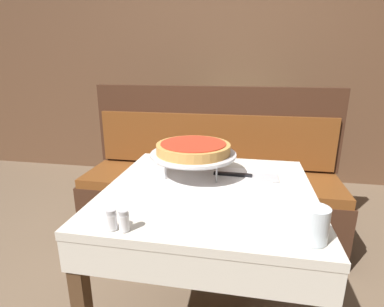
{
  "coord_description": "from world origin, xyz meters",
  "views": [
    {
      "loc": [
        0.13,
        -1.11,
        1.21
      ],
      "look_at": [
        -0.09,
        0.09,
        0.85
      ],
      "focal_mm": 28.0,
      "sensor_mm": 36.0,
      "label": 1
    }
  ],
  "objects_px": {
    "booth_bench": "(209,196)",
    "water_glass_near": "(314,224)",
    "dining_table_rear": "(237,131)",
    "salt_shaker": "(112,220)",
    "deep_dish_pizza": "(193,148)",
    "pizza_server": "(249,176)",
    "pepper_shaker": "(124,220)",
    "dining_table_front": "(209,208)",
    "pizza_pan_stand": "(193,155)",
    "condiment_caddy": "(242,115)"
  },
  "relations": [
    {
      "from": "dining_table_front",
      "to": "pepper_shaker",
      "type": "relative_size",
      "value": 12.43
    },
    {
      "from": "salt_shaker",
      "to": "pepper_shaker",
      "type": "bearing_deg",
      "value": 0.0
    },
    {
      "from": "salt_shaker",
      "to": "water_glass_near",
      "type": "bearing_deg",
      "value": 4.28
    },
    {
      "from": "pizza_server",
      "to": "pepper_shaker",
      "type": "height_order",
      "value": "pepper_shaker"
    },
    {
      "from": "dining_table_rear",
      "to": "salt_shaker",
      "type": "relative_size",
      "value": 12.46
    },
    {
      "from": "pizza_server",
      "to": "dining_table_rear",
      "type": "bearing_deg",
      "value": 93.98
    },
    {
      "from": "pizza_server",
      "to": "pepper_shaker",
      "type": "relative_size",
      "value": 4.27
    },
    {
      "from": "water_glass_near",
      "to": "condiment_caddy",
      "type": "height_order",
      "value": "condiment_caddy"
    },
    {
      "from": "deep_dish_pizza",
      "to": "water_glass_near",
      "type": "distance_m",
      "value": 0.61
    },
    {
      "from": "salt_shaker",
      "to": "dining_table_front",
      "type": "bearing_deg",
      "value": 56.03
    },
    {
      "from": "booth_bench",
      "to": "water_glass_near",
      "type": "xyz_separation_m",
      "value": [
        0.43,
        -1.13,
        0.47
      ]
    },
    {
      "from": "pepper_shaker",
      "to": "condiment_caddy",
      "type": "distance_m",
      "value": 1.97
    },
    {
      "from": "booth_bench",
      "to": "condiment_caddy",
      "type": "relative_size",
      "value": 9.64
    },
    {
      "from": "booth_bench",
      "to": "pizza_server",
      "type": "height_order",
      "value": "booth_bench"
    },
    {
      "from": "dining_table_rear",
      "to": "salt_shaker",
      "type": "bearing_deg",
      "value": -98.89
    },
    {
      "from": "dining_table_front",
      "to": "pizza_pan_stand",
      "type": "height_order",
      "value": "pizza_pan_stand"
    },
    {
      "from": "dining_table_rear",
      "to": "pizza_pan_stand",
      "type": "relative_size",
      "value": 2.14
    },
    {
      "from": "dining_table_rear",
      "to": "water_glass_near",
      "type": "bearing_deg",
      "value": -81.79
    },
    {
      "from": "water_glass_near",
      "to": "condiment_caddy",
      "type": "bearing_deg",
      "value": 97.13
    },
    {
      "from": "pizza_pan_stand",
      "to": "condiment_caddy",
      "type": "xyz_separation_m",
      "value": [
        0.18,
        1.46,
        -0.06
      ]
    },
    {
      "from": "dining_table_rear",
      "to": "pepper_shaker",
      "type": "xyz_separation_m",
      "value": [
        -0.27,
        -1.95,
        0.14
      ]
    },
    {
      "from": "pizza_pan_stand",
      "to": "water_glass_near",
      "type": "relative_size",
      "value": 3.63
    },
    {
      "from": "dining_table_rear",
      "to": "salt_shaker",
      "type": "xyz_separation_m",
      "value": [
        -0.31,
        -1.95,
        0.14
      ]
    },
    {
      "from": "dining_table_rear",
      "to": "booth_bench",
      "type": "bearing_deg",
      "value": -101.17
    },
    {
      "from": "dining_table_rear",
      "to": "pizza_pan_stand",
      "type": "bearing_deg",
      "value": -95.64
    },
    {
      "from": "pepper_shaker",
      "to": "condiment_caddy",
      "type": "height_order",
      "value": "condiment_caddy"
    },
    {
      "from": "pizza_pan_stand",
      "to": "water_glass_near",
      "type": "xyz_separation_m",
      "value": [
        0.42,
        -0.44,
        -0.04
      ]
    },
    {
      "from": "booth_bench",
      "to": "dining_table_front",
      "type": "bearing_deg",
      "value": -83.37
    },
    {
      "from": "dining_table_front",
      "to": "booth_bench",
      "type": "relative_size",
      "value": 0.47
    },
    {
      "from": "dining_table_front",
      "to": "booth_bench",
      "type": "bearing_deg",
      "value": 96.63
    },
    {
      "from": "dining_table_rear",
      "to": "booth_bench",
      "type": "distance_m",
      "value": 0.85
    },
    {
      "from": "dining_table_front",
      "to": "booth_bench",
      "type": "xyz_separation_m",
      "value": [
        -0.09,
        0.81,
        -0.32
      ]
    },
    {
      "from": "deep_dish_pizza",
      "to": "water_glass_near",
      "type": "height_order",
      "value": "deep_dish_pizza"
    },
    {
      "from": "pizza_server",
      "to": "pepper_shaker",
      "type": "xyz_separation_m",
      "value": [
        -0.37,
        -0.51,
        0.03
      ]
    },
    {
      "from": "dining_table_rear",
      "to": "deep_dish_pizza",
      "type": "height_order",
      "value": "deep_dish_pizza"
    },
    {
      "from": "deep_dish_pizza",
      "to": "water_glass_near",
      "type": "xyz_separation_m",
      "value": [
        0.42,
        -0.44,
        -0.08
      ]
    },
    {
      "from": "deep_dish_pizza",
      "to": "salt_shaker",
      "type": "bearing_deg",
      "value": -108.3
    },
    {
      "from": "pizza_pan_stand",
      "to": "deep_dish_pizza",
      "type": "bearing_deg",
      "value": 180.0
    },
    {
      "from": "booth_bench",
      "to": "water_glass_near",
      "type": "relative_size",
      "value": 16.86
    },
    {
      "from": "dining_table_front",
      "to": "deep_dish_pizza",
      "type": "distance_m",
      "value": 0.27
    },
    {
      "from": "salt_shaker",
      "to": "pizza_server",
      "type": "bearing_deg",
      "value": 51.68
    },
    {
      "from": "salt_shaker",
      "to": "condiment_caddy",
      "type": "height_order",
      "value": "condiment_caddy"
    },
    {
      "from": "pizza_server",
      "to": "water_glass_near",
      "type": "xyz_separation_m",
      "value": [
        0.18,
        -0.47,
        0.05
      ]
    },
    {
      "from": "deep_dish_pizza",
      "to": "pizza_server",
      "type": "xyz_separation_m",
      "value": [
        0.24,
        0.03,
        -0.12
      ]
    },
    {
      "from": "booth_bench",
      "to": "deep_dish_pizza",
      "type": "xyz_separation_m",
      "value": [
        0.01,
        -0.69,
        0.54
      ]
    },
    {
      "from": "dining_table_front",
      "to": "dining_table_rear",
      "type": "relative_size",
      "value": 1.03
    },
    {
      "from": "dining_table_rear",
      "to": "pepper_shaker",
      "type": "height_order",
      "value": "pepper_shaker"
    },
    {
      "from": "deep_dish_pizza",
      "to": "pepper_shaker",
      "type": "distance_m",
      "value": 0.51
    },
    {
      "from": "dining_table_rear",
      "to": "salt_shaker",
      "type": "height_order",
      "value": "salt_shaker"
    },
    {
      "from": "salt_shaker",
      "to": "pepper_shaker",
      "type": "relative_size",
      "value": 0.97
    }
  ]
}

